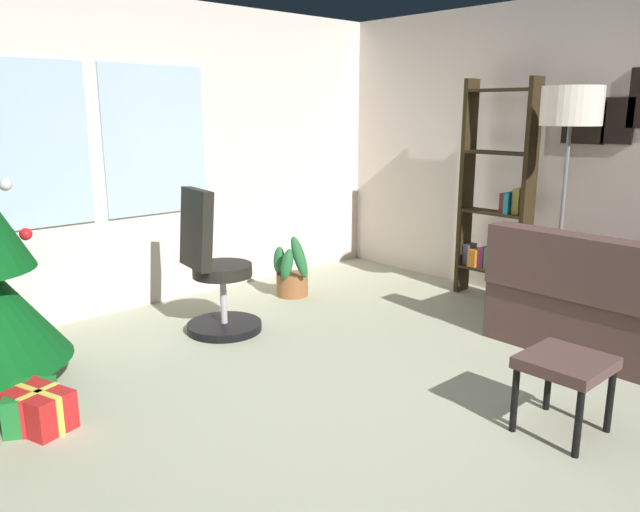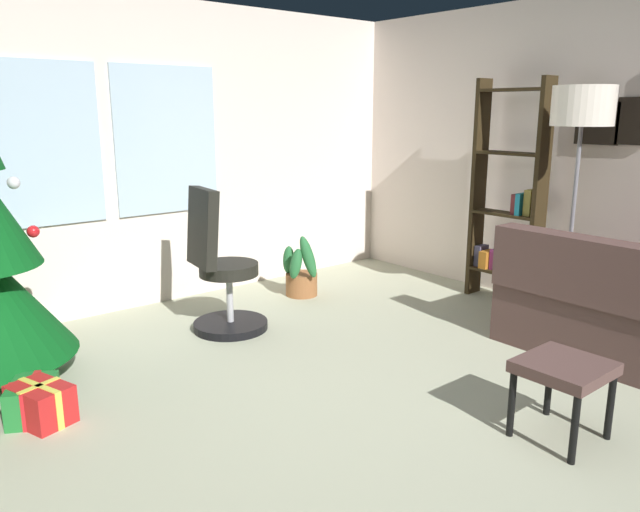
{
  "view_description": "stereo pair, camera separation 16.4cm",
  "coord_description": "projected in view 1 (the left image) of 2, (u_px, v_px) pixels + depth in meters",
  "views": [
    {
      "loc": [
        -2.34,
        -1.78,
        1.63
      ],
      "look_at": [
        0.03,
        0.8,
        0.79
      ],
      "focal_mm": 34.53,
      "sensor_mm": 36.0,
      "label": 1
    },
    {
      "loc": [
        -2.22,
        -1.89,
        1.63
      ],
      "look_at": [
        0.03,
        0.8,
        0.79
      ],
      "focal_mm": 34.53,
      "sensor_mm": 36.0,
      "label": 2
    }
  ],
  "objects": [
    {
      "name": "gift_box_green",
      "position": [
        31.0,
        407.0,
        3.24
      ],
      "size": [
        0.34,
        0.38,
        0.21
      ],
      "color": "#1E722D",
      "rests_on": "ground_plane"
    },
    {
      "name": "office_chair",
      "position": [
        215.0,
        278.0,
        4.52
      ],
      "size": [
        0.56,
        0.56,
        1.09
      ],
      "color": "black",
      "rests_on": "ground_plane"
    },
    {
      "name": "gift_box_gold",
      "position": [
        25.0,
        339.0,
        4.21
      ],
      "size": [
        0.29,
        0.3,
        0.2
      ],
      "color": "gold",
      "rests_on": "ground_plane"
    },
    {
      "name": "footstool",
      "position": [
        565.0,
        369.0,
        3.11
      ],
      "size": [
        0.41,
        0.4,
        0.41
      ],
      "color": "brown",
      "rests_on": "ground_plane"
    },
    {
      "name": "wall_back_with_windows",
      "position": [
        137.0,
        156.0,
        5.01
      ],
      "size": [
        5.06,
        0.12,
        2.51
      ],
      "color": "silver",
      "rests_on": "ground_plane"
    },
    {
      "name": "bookshelf",
      "position": [
        496.0,
        205.0,
        5.27
      ],
      "size": [
        0.18,
        0.64,
        1.88
      ],
      "color": "black",
      "rests_on": "ground_plane"
    },
    {
      "name": "potted_plant",
      "position": [
        291.0,
        276.0,
        5.44
      ],
      "size": [
        0.38,
        0.41,
        0.59
      ],
      "color": "brown",
      "rests_on": "ground_plane"
    },
    {
      "name": "floor_lamp",
      "position": [
        571.0,
        119.0,
        4.45
      ],
      "size": [
        0.43,
        0.43,
        1.79
      ],
      "color": "slate",
      "rests_on": "ground_plane"
    },
    {
      "name": "gift_box_red",
      "position": [
        40.0,
        410.0,
        3.2
      ],
      "size": [
        0.31,
        0.37,
        0.22
      ],
      "color": "red",
      "rests_on": "ground_plane"
    },
    {
      "name": "ground_plane",
      "position": [
        420.0,
        440.0,
        3.2
      ],
      "size": [
        5.06,
        5.84,
        0.1
      ],
      "primitive_type": "cube",
      "color": "#AEB296"
    }
  ]
}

